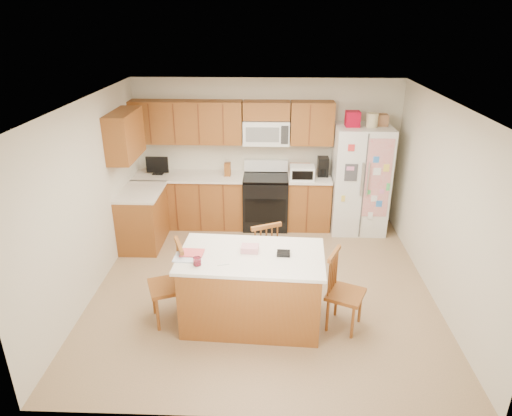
{
  "coord_description": "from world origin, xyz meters",
  "views": [
    {
      "loc": [
        0.1,
        -5.38,
        3.46
      ],
      "look_at": [
        -0.11,
        0.35,
        1.01
      ],
      "focal_mm": 32.0,
      "sensor_mm": 36.0,
      "label": 1
    }
  ],
  "objects_px": {
    "refrigerator": "(360,178)",
    "windsor_chair_back": "(262,256)",
    "stove": "(266,200)",
    "windsor_chair_left": "(169,285)",
    "island": "(251,288)",
    "windsor_chair_right": "(343,293)"
  },
  "relations": [
    {
      "from": "stove",
      "to": "island",
      "type": "xyz_separation_m",
      "value": [
        -0.12,
        -2.72,
        -0.01
      ]
    },
    {
      "from": "stove",
      "to": "windsor_chair_right",
      "type": "relative_size",
      "value": 1.16
    },
    {
      "from": "refrigerator",
      "to": "windsor_chair_right",
      "type": "bearing_deg",
      "value": -102.71
    },
    {
      "from": "windsor_chair_back",
      "to": "stove",
      "type": "bearing_deg",
      "value": 89.42
    },
    {
      "from": "stove",
      "to": "windsor_chair_right",
      "type": "height_order",
      "value": "stove"
    },
    {
      "from": "stove",
      "to": "refrigerator",
      "type": "xyz_separation_m",
      "value": [
        1.57,
        -0.06,
        0.45
      ]
    },
    {
      "from": "stove",
      "to": "windsor_chair_back",
      "type": "height_order",
      "value": "stove"
    },
    {
      "from": "refrigerator",
      "to": "windsor_chair_back",
      "type": "bearing_deg",
      "value": -129.74
    },
    {
      "from": "windsor_chair_left",
      "to": "island",
      "type": "bearing_deg",
      "value": 0.01
    },
    {
      "from": "windsor_chair_left",
      "to": "windsor_chair_right",
      "type": "distance_m",
      "value": 2.06
    },
    {
      "from": "island",
      "to": "refrigerator",
      "type": "bearing_deg",
      "value": 57.54
    },
    {
      "from": "windsor_chair_right",
      "to": "refrigerator",
      "type": "bearing_deg",
      "value": 77.29
    },
    {
      "from": "windsor_chair_right",
      "to": "windsor_chair_back",
      "type": "bearing_deg",
      "value": 140.33
    },
    {
      "from": "refrigerator",
      "to": "island",
      "type": "bearing_deg",
      "value": -122.46
    },
    {
      "from": "island",
      "to": "stove",
      "type": "bearing_deg",
      "value": 87.45
    },
    {
      "from": "windsor_chair_left",
      "to": "windsor_chair_back",
      "type": "xyz_separation_m",
      "value": [
        1.08,
        0.75,
        -0.0
      ]
    },
    {
      "from": "refrigerator",
      "to": "stove",
      "type": "bearing_deg",
      "value": 177.7
    },
    {
      "from": "island",
      "to": "windsor_chair_right",
      "type": "distance_m",
      "value": 1.08
    },
    {
      "from": "refrigerator",
      "to": "windsor_chair_left",
      "type": "relative_size",
      "value": 2.01
    },
    {
      "from": "island",
      "to": "windsor_chair_right",
      "type": "xyz_separation_m",
      "value": [
        1.08,
        -0.06,
        -0.0
      ]
    },
    {
      "from": "stove",
      "to": "island",
      "type": "bearing_deg",
      "value": -92.55
    },
    {
      "from": "stove",
      "to": "windsor_chair_left",
      "type": "relative_size",
      "value": 1.12
    }
  ]
}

